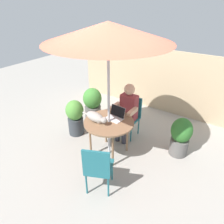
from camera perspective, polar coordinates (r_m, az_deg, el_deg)
ground_plane at (r=4.16m, az=-0.78°, el=-11.18°), size 14.00×14.00×0.00m
fence_back at (r=5.53m, az=12.79°, el=8.47°), size 4.68×0.08×1.60m
patio_table at (r=3.77m, az=-0.85°, el=-3.54°), size 0.92×0.92×0.73m
patio_umbrella at (r=3.19m, az=-1.07°, el=21.24°), size 1.96×1.96×2.41m
chair_occupied at (r=4.44m, az=5.16°, el=-0.40°), size 0.40×0.40×0.87m
chair_empty at (r=3.16m, az=-3.92°, el=-14.82°), size 0.53×0.53×0.87m
person_seated at (r=4.24m, az=4.22°, el=0.73°), size 0.48×0.48×1.21m
laptop at (r=3.81m, az=1.15°, el=-0.80°), size 0.32×0.27×0.21m
cat at (r=3.70m, az=-4.45°, el=-1.49°), size 0.64×0.25×0.17m
potted_plant_near_fence at (r=5.04m, az=-5.40°, el=2.39°), size 0.45×0.45×0.82m
potted_plant_by_chair at (r=4.53m, az=-10.16°, el=-1.25°), size 0.38×0.38×0.81m
potted_plant_corner at (r=4.10m, az=18.49°, el=-6.33°), size 0.39×0.39×0.79m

